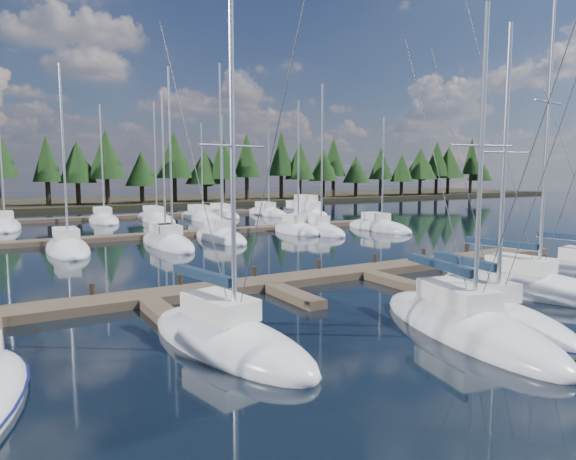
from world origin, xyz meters
TOP-DOWN VIEW (x-y plane):
  - ground at (0.00, 30.00)m, footprint 260.00×260.00m
  - far_shore at (0.00, 90.00)m, footprint 220.00×30.00m
  - main_dock at (0.00, 17.36)m, footprint 44.00×6.13m
  - back_docks at (0.00, 49.58)m, footprint 50.00×21.80m
  - front_sailboat_2 at (-5.19, 10.69)m, footprint 4.23×8.68m
  - front_sailboat_3 at (2.80, 7.79)m, footprint 4.66×9.88m
  - front_sailboat_4 at (4.40, 8.05)m, footprint 3.65×8.56m
  - front_sailboat_5 at (10.39, 10.52)m, footprint 4.51×9.27m
  - back_sailboat_rows at (0.62, 45.42)m, footprint 44.00×31.28m
  - motor_yacht_right at (24.92, 53.94)m, footprint 4.40×9.03m
  - tree_line at (-0.53, 80.17)m, footprint 186.84×11.85m

SIDE VIEW (x-z plane):
  - ground at x=0.00m, z-range 0.00..0.00m
  - back_docks at x=0.00m, z-range 0.00..0.40m
  - main_dock at x=0.00m, z-range -0.25..0.65m
  - back_sailboat_rows at x=0.62m, z-range -7.55..8.08m
  - front_sailboat_3 at x=2.80m, z-range -5.78..6.33m
  - front_sailboat_4 at x=4.40m, z-range -5.61..6.16m
  - front_sailboat_2 at x=-5.19m, z-range -5.71..6.27m
  - front_sailboat_5 at x=10.39m, z-range -7.81..8.41m
  - far_shore at x=0.00m, z-range 0.00..0.60m
  - motor_yacht_right at x=24.92m, z-range -1.68..2.64m
  - tree_line at x=-0.53m, z-range 0.79..14.68m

